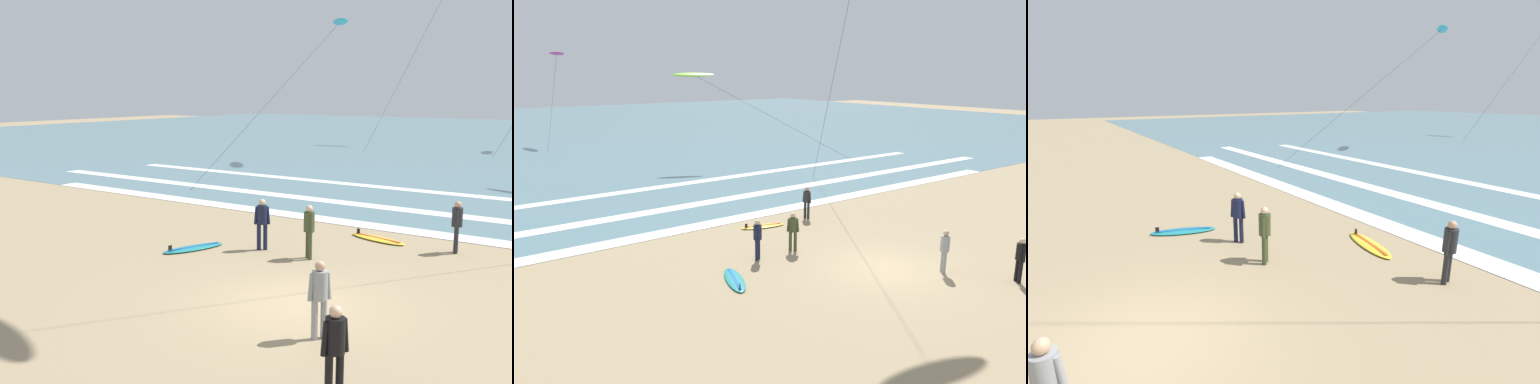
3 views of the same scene
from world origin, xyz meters
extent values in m
plane|color=#9E8763|center=(0.00, 0.00, 0.00)|extent=(160.00, 160.00, 0.00)
cube|color=white|center=(0.02, 8.53, 0.01)|extent=(38.55, 1.02, 0.01)
cube|color=white|center=(0.37, 12.07, 0.01)|extent=(47.60, 0.93, 0.01)
cube|color=white|center=(-0.17, 17.09, 0.01)|extent=(43.17, 0.86, 0.01)
cylinder|color=black|center=(2.79, -3.51, 0.41)|extent=(0.13, 0.13, 0.82)
cylinder|color=black|center=(2.89, -3.34, 0.41)|extent=(0.13, 0.13, 0.82)
cylinder|color=black|center=(2.84, -3.43, 1.11)|extent=(0.32, 0.32, 0.58)
cylinder|color=black|center=(2.74, -3.59, 1.08)|extent=(0.15, 0.16, 0.56)
cylinder|color=black|center=(2.94, -3.26, 1.08)|extent=(0.15, 0.16, 0.56)
sphere|color=#DBB28E|center=(2.84, -3.43, 1.49)|extent=(0.21, 0.21, 0.21)
cylinder|color=#232328|center=(1.70, 6.71, 0.41)|extent=(0.13, 0.13, 0.82)
cylinder|color=#232328|center=(1.74, 6.51, 0.41)|extent=(0.13, 0.13, 0.82)
cylinder|color=#232328|center=(1.72, 6.61, 1.11)|extent=(0.32, 0.32, 0.58)
cylinder|color=#232328|center=(1.68, 6.79, 1.08)|extent=(0.12, 0.15, 0.56)
cylinder|color=#232328|center=(1.76, 6.43, 1.08)|extent=(0.12, 0.15, 0.56)
sphere|color=tan|center=(1.72, 6.61, 1.49)|extent=(0.21, 0.21, 0.21)
cylinder|color=#141938|center=(-3.23, 3.57, 0.41)|extent=(0.13, 0.13, 0.82)
cylinder|color=#141938|center=(-3.39, 3.46, 0.41)|extent=(0.13, 0.13, 0.82)
cylinder|color=#141938|center=(-3.31, 3.51, 1.11)|extent=(0.32, 0.32, 0.58)
cylinder|color=#141938|center=(-3.16, 3.62, 1.08)|extent=(0.16, 0.15, 0.56)
cylinder|color=#141938|center=(-3.46, 3.40, 1.08)|extent=(0.16, 0.15, 0.56)
sphere|color=#DBB28E|center=(-3.31, 3.51, 1.49)|extent=(0.21, 0.21, 0.21)
cylinder|color=gray|center=(1.39, -1.50, 0.41)|extent=(0.13, 0.13, 0.82)
cylinder|color=gray|center=(1.51, -1.34, 0.41)|extent=(0.13, 0.13, 0.82)
cylinder|color=gray|center=(1.45, -1.42, 1.11)|extent=(0.32, 0.32, 0.58)
cylinder|color=gray|center=(1.34, -1.57, 1.08)|extent=(0.15, 0.16, 0.56)
cylinder|color=gray|center=(1.56, -1.27, 1.08)|extent=(0.15, 0.16, 0.56)
sphere|color=tan|center=(1.45, -1.42, 1.49)|extent=(0.21, 0.21, 0.21)
cylinder|color=#384223|center=(-1.54, 3.41, 0.41)|extent=(0.13, 0.13, 0.82)
cylinder|color=#384223|center=(-1.69, 3.54, 0.41)|extent=(0.13, 0.13, 0.82)
cylinder|color=#384223|center=(-1.62, 3.47, 1.11)|extent=(0.32, 0.32, 0.58)
cylinder|color=#384223|center=(-1.48, 3.35, 1.08)|extent=(0.16, 0.16, 0.56)
cylinder|color=#384223|center=(-1.75, 3.60, 1.08)|extent=(0.16, 0.16, 0.56)
sphere|color=#DBB28E|center=(-1.62, 3.47, 1.49)|extent=(0.21, 0.21, 0.21)
ellipsoid|color=teal|center=(-5.08, 2.33, 0.04)|extent=(1.24, 2.18, 0.09)
cube|color=#1959B2|center=(-5.08, 2.33, 0.09)|extent=(0.67, 1.72, 0.01)
cube|color=black|center=(-5.35, 1.56, 0.17)|extent=(0.05, 0.12, 0.16)
ellipsoid|color=yellow|center=(-0.86, 6.70, 0.04)|extent=(2.18, 1.10, 0.09)
cube|color=#D84C19|center=(-0.86, 6.70, 0.09)|extent=(1.75, 0.54, 0.01)
cube|color=black|center=(-1.65, 6.90, 0.17)|extent=(0.12, 0.05, 0.16)
cylinder|color=#333333|center=(-12.21, 39.15, 7.76)|extent=(2.74, 12.70, 15.54)
ellipsoid|color=#23A8C6|center=(-12.33, 25.93, 9.48)|extent=(2.66, 2.94, 0.43)
cylinder|color=#333333|center=(-12.50, 18.36, 4.74)|extent=(0.36, 15.14, 9.50)
camera|label=1|loc=(6.88, -11.33, 4.86)|focal=41.96mm
camera|label=2|loc=(-13.09, -11.01, 7.04)|focal=33.84mm
camera|label=3|loc=(6.10, -0.98, 4.40)|focal=25.01mm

